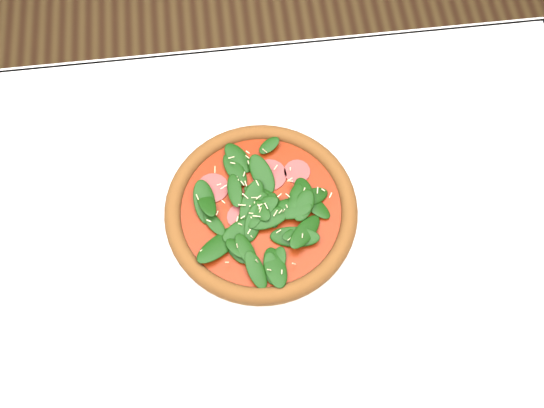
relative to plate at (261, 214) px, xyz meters
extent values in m
plane|color=brown|center=(-0.06, -0.08, -0.76)|extent=(6.00, 6.00, 0.00)
cube|color=white|center=(-0.06, -0.08, -0.03)|extent=(1.20, 0.80, 0.04)
cylinder|color=#4F361F|center=(0.48, 0.26, -0.40)|extent=(0.06, 0.06, 0.71)
cube|color=white|center=(-0.06, 0.32, -0.12)|extent=(1.20, 0.01, 0.22)
cylinder|color=silver|center=(0.00, 0.00, 0.00)|extent=(0.34, 0.34, 0.01)
torus|color=silver|center=(0.00, 0.00, 0.00)|extent=(0.34, 0.34, 0.01)
cylinder|color=#935823|center=(0.00, 0.00, 0.01)|extent=(0.33, 0.33, 0.01)
torus|color=#AF6528|center=(0.00, 0.00, 0.02)|extent=(0.33, 0.33, 0.02)
cylinder|color=#952605|center=(0.00, 0.00, 0.02)|extent=(0.27, 0.27, 0.00)
cylinder|color=brown|center=(0.00, 0.00, 0.02)|extent=(0.24, 0.24, 0.00)
ellipsoid|color=#143C0A|center=(0.00, 0.00, 0.03)|extent=(0.26, 0.26, 0.02)
cylinder|color=beige|center=(0.00, 0.00, 0.04)|extent=(0.24, 0.24, 0.00)
cylinder|color=silver|center=(0.41, 0.19, 0.00)|extent=(0.13, 0.13, 0.01)
torus|color=silver|center=(0.41, 0.19, 0.00)|extent=(0.13, 0.13, 0.01)
camera|label=1|loc=(-0.02, -0.35, 0.85)|focal=40.00mm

